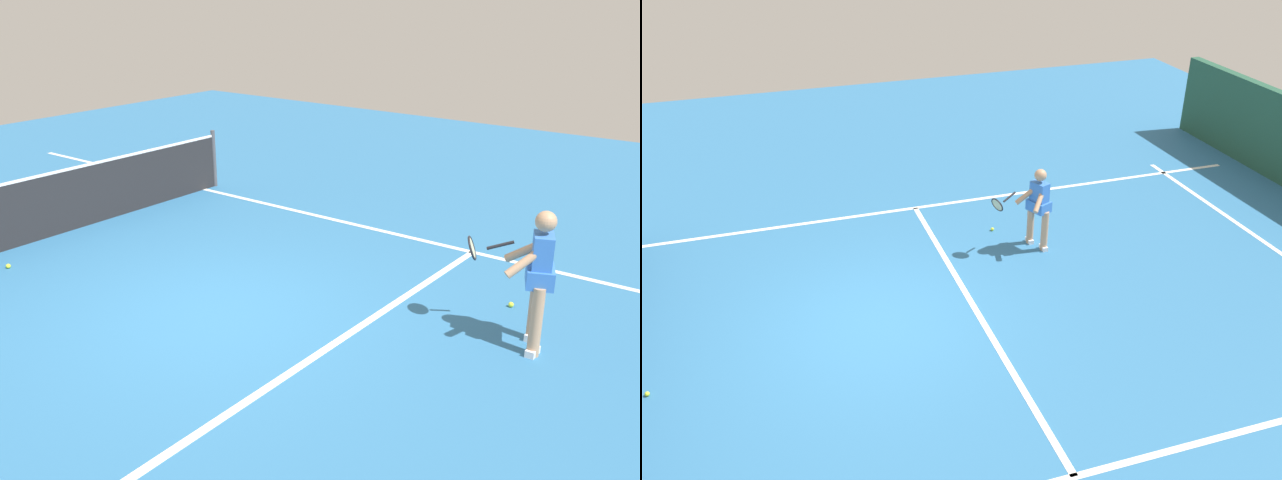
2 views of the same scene
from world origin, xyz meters
TOP-DOWN VIEW (x-y plane):
  - ground_plane at (0.00, 0.00)m, footprint 25.99×25.99m
  - service_line_marking at (0.00, -1.57)m, footprint 7.44×0.10m
  - sideline_right_marking at (3.72, 0.00)m, footprint 0.10×17.99m
  - court_net at (0.00, 3.97)m, footprint 8.12×0.08m
  - tennis_player at (1.47, -3.30)m, footprint 0.67×1.11m
  - tennis_ball_near at (-0.69, 3.30)m, footprint 0.07×0.07m
  - tennis_ball_mid at (2.30, -2.75)m, footprint 0.07×0.07m

SIDE VIEW (x-z plane):
  - ground_plane at x=0.00m, z-range 0.00..0.00m
  - service_line_marking at x=0.00m, z-range 0.00..0.01m
  - sideline_right_marking at x=3.72m, z-range 0.00..0.01m
  - tennis_ball_near at x=-0.69m, z-range 0.00..0.07m
  - tennis_ball_mid at x=2.30m, z-range 0.00..0.07m
  - court_net at x=0.00m, z-range -0.03..1.05m
  - tennis_player at x=1.47m, z-range 0.07..1.62m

